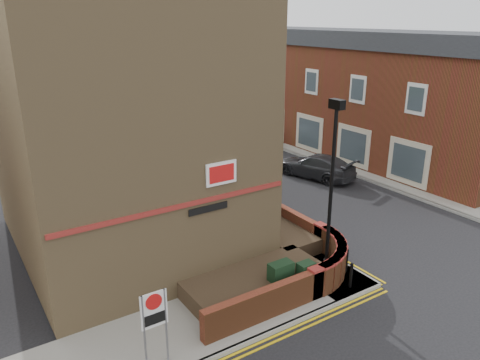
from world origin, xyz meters
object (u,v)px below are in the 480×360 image
lamppost (331,194)px  zone_sign (154,316)px  silver_car_near (215,170)px  utility_cabinet_large (281,279)px

lamppost → zone_sign: 6.85m
zone_sign → silver_car_near: zone_sign is taller
lamppost → utility_cabinet_large: 3.24m
utility_cabinet_large → silver_car_near: 12.03m
zone_sign → lamppost: bearing=6.1°
zone_sign → silver_car_near: (8.82, 12.10, -1.01)m
utility_cabinet_large → zone_sign: (-4.70, -0.80, 0.92)m
utility_cabinet_large → zone_sign: bearing=-170.3°
lamppost → zone_sign: bearing=-173.9°
lamppost → zone_sign: lamppost is taller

